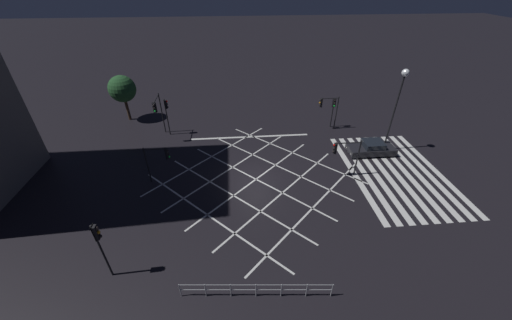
{
  "coord_description": "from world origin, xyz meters",
  "views": [
    {
      "loc": [
        -18.77,
        1.63,
        14.59
      ],
      "look_at": [
        0.0,
        0.0,
        1.94
      ],
      "focal_mm": 20.0,
      "sensor_mm": 36.0,
      "label": 1
    }
  ],
  "objects": [
    {
      "name": "traffic_light_ne_main",
      "position": [
        7.89,
        8.97,
        3.2
      ],
      "size": [
        2.5,
        0.36,
        4.35
      ],
      "rotation": [
        0.0,
        0.0,
        3.14
      ],
      "color": "black",
      "rests_on": "ground_plane"
    },
    {
      "name": "street_tree_near",
      "position": [
        12.64,
        13.64,
        3.66
      ],
      "size": [
        2.91,
        2.91,
        5.14
      ],
      "color": "#473323",
      "rests_on": "ground_plane"
    },
    {
      "name": "traffic_light_se_cross",
      "position": [
        8.33,
        -8.24,
        2.69
      ],
      "size": [
        0.36,
        2.08,
        3.68
      ],
      "rotation": [
        0.0,
        0.0,
        1.57
      ],
      "color": "black",
      "rests_on": "ground_plane"
    },
    {
      "name": "traffic_light_nw_cross",
      "position": [
        -8.19,
        8.88,
        2.87
      ],
      "size": [
        0.36,
        0.39,
        4.01
      ],
      "rotation": [
        0.0,
        0.0,
        -1.57
      ],
      "color": "black",
      "rests_on": "ground_plane"
    },
    {
      "name": "traffic_light_ne_cross",
      "position": [
        8.55,
        8.31,
        2.78
      ],
      "size": [
        0.36,
        0.39,
        3.89
      ],
      "rotation": [
        0.0,
        0.0,
        -1.57
      ],
      "color": "black",
      "rests_on": "ground_plane"
    },
    {
      "name": "ground_plane",
      "position": [
        0.0,
        0.0,
        0.0
      ],
      "size": [
        200.0,
        200.0,
        0.0
      ],
      "primitive_type": "plane",
      "color": "black"
    },
    {
      "name": "road_markings",
      "position": [
        0.33,
        -8.34,
        0.0
      ],
      "size": [
        18.26,
        25.05,
        0.01
      ],
      "color": "silver",
      "rests_on": "ground_plane"
    },
    {
      "name": "traffic_light_median_north",
      "position": [
        0.44,
        7.58,
        2.35
      ],
      "size": [
        0.36,
        1.95,
        3.25
      ],
      "rotation": [
        0.0,
        0.0,
        -1.57
      ],
      "color": "black",
      "rests_on": "ground_plane"
    },
    {
      "name": "pedestrian_railing",
      "position": [
        -10.19,
        0.88,
        0.67
      ],
      "size": [
        0.74,
        8.02,
        1.05
      ],
      "rotation": [
        0.0,
        0.0,
        -1.66
      ],
      "color": "#9EA0A5",
      "rests_on": "ground_plane"
    },
    {
      "name": "waiting_car",
      "position": [
        3.04,
        -11.15,
        0.61
      ],
      "size": [
        1.86,
        4.32,
        1.3
      ],
      "rotation": [
        0.0,
        0.0,
        1.57
      ],
      "color": "black",
      "rests_on": "ground_plane"
    },
    {
      "name": "street_lamp_east",
      "position": [
        3.62,
        -12.72,
        6.07
      ],
      "size": [
        0.63,
        0.63,
        7.78
      ],
      "color": "black",
      "rests_on": "ground_plane"
    },
    {
      "name": "traffic_light_se_main",
      "position": [
        8.7,
        -9.04,
        2.42
      ],
      "size": [
        0.39,
        0.36,
        3.38
      ],
      "rotation": [
        0.0,
        0.0,
        3.14
      ],
      "color": "black",
      "rests_on": "ground_plane"
    },
    {
      "name": "traffic_light_median_south",
      "position": [
        -0.1,
        -7.11,
        2.45
      ],
      "size": [
        0.36,
        2.31,
        3.35
      ],
      "rotation": [
        0.0,
        0.0,
        1.57
      ],
      "color": "black",
      "rests_on": "ground_plane"
    }
  ]
}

